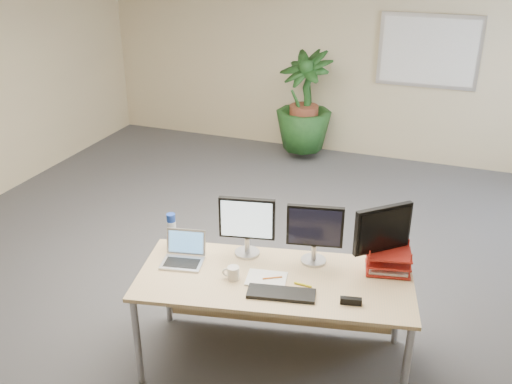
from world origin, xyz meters
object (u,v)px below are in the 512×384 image
at_px(desk, 276,288).
at_px(floor_plant, 304,108).
at_px(laptop, 184,254).
at_px(monitor_right, 315,231).
at_px(monitor_left, 247,223).

xyz_separation_m(desk, floor_plant, (-0.97, 4.04, 0.16)).
distance_m(desk, laptop, 0.73).
distance_m(desk, monitor_right, 0.52).
bearing_deg(floor_plant, monitor_right, -72.80).
height_order(desk, monitor_right, monitor_right).
bearing_deg(floor_plant, laptop, -86.20).
relative_size(monitor_left, laptop, 1.35).
xyz_separation_m(desk, monitor_right, (0.22, 0.20, 0.42)).
distance_m(desk, floor_plant, 4.16).
relative_size(desk, laptop, 6.00).
bearing_deg(monitor_right, desk, -137.76).
bearing_deg(desk, floor_plant, 103.44).
distance_m(floor_plant, monitor_right, 4.03).
distance_m(desk, monitor_left, 0.53).
height_order(floor_plant, laptop, floor_plant).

